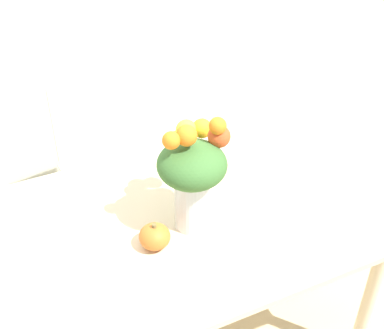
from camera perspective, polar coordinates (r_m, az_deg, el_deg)
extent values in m
cube|color=beige|center=(2.22, -2.04, -6.30)|extent=(1.55, 1.05, 0.03)
cylinder|color=beige|center=(2.52, 18.25, -13.96)|extent=(0.06, 0.06, 0.70)
cylinder|color=beige|center=(3.03, 7.03, -1.96)|extent=(0.06, 0.06, 0.70)
cylinder|color=silver|center=(2.11, 0.00, -3.89)|extent=(0.14, 0.14, 0.25)
cylinder|color=silver|center=(2.15, 0.00, -5.18)|extent=(0.12, 0.12, 0.12)
cylinder|color=#38662D|center=(2.09, 0.69, -2.92)|extent=(0.01, 0.01, 0.30)
cylinder|color=#38662D|center=(2.11, -0.09, -2.65)|extent=(0.01, 0.00, 0.30)
cylinder|color=#38662D|center=(2.09, -0.75, -3.04)|extent=(0.01, 0.01, 0.30)
cylinder|color=#38662D|center=(2.07, -0.37, -3.56)|extent=(0.01, 0.01, 0.30)
cylinder|color=#38662D|center=(2.07, 0.53, -3.49)|extent=(0.01, 0.01, 0.30)
ellipsoid|color=#38662D|center=(2.00, 0.00, 0.00)|extent=(0.27, 0.27, 0.16)
sphere|color=yellow|center=(2.10, 1.08, 3.87)|extent=(0.08, 0.08, 0.08)
sphere|color=#D64C23|center=(2.02, 2.91, 3.01)|extent=(0.09, 0.09, 0.09)
sphere|color=orange|center=(1.89, -2.23, 2.57)|extent=(0.07, 0.07, 0.07)
sphere|color=orange|center=(1.92, -0.59, 3.10)|extent=(0.08, 0.08, 0.08)
sphere|color=yellow|center=(2.09, -0.60, 3.70)|extent=(0.08, 0.08, 0.08)
sphere|color=orange|center=(1.98, 2.75, 4.14)|extent=(0.07, 0.07, 0.07)
sphere|color=yellow|center=(2.07, -1.55, 2.68)|extent=(0.07, 0.07, 0.07)
ellipsoid|color=orange|center=(2.07, -4.00, -7.66)|extent=(0.12, 0.12, 0.10)
cylinder|color=brown|center=(2.04, -4.06, -6.60)|extent=(0.02, 0.02, 0.02)
cube|color=silver|center=(2.97, -9.13, -1.00)|extent=(0.45, 0.45, 0.02)
cylinder|color=silver|center=(2.95, -10.58, -7.14)|extent=(0.04, 0.04, 0.42)
cylinder|color=silver|center=(3.03, -4.57, -5.08)|extent=(0.04, 0.04, 0.42)
cylinder|color=silver|center=(3.20, -12.69, -3.39)|extent=(0.04, 0.04, 0.42)
cylinder|color=silver|center=(3.28, -7.10, -1.60)|extent=(0.04, 0.04, 0.42)
cube|color=silver|center=(2.99, -10.99, 4.82)|extent=(0.40, 0.04, 0.47)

